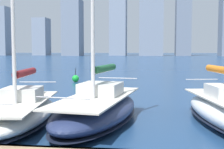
% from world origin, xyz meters
% --- Properties ---
extents(city_skyline, '(169.62, 20.35, 53.94)m').
position_xyz_m(city_skyline, '(-13.25, -159.55, 21.42)').
color(city_skyline, gray).
rests_on(city_skyline, ground).
extents(sailboat_forest, '(3.99, 8.39, 10.23)m').
position_xyz_m(sailboat_forest, '(0.74, -6.62, 0.68)').
color(sailboat_forest, navy).
rests_on(sailboat_forest, ground).
extents(sailboat_maroon, '(3.55, 7.82, 12.24)m').
position_xyz_m(sailboat_maroon, '(4.06, -5.95, 0.64)').
color(sailboat_maroon, white).
rests_on(sailboat_maroon, ground).
extents(channel_buoy, '(0.70, 0.70, 1.40)m').
position_xyz_m(channel_buoy, '(5.97, -23.77, 0.36)').
color(channel_buoy, green).
rests_on(channel_buoy, ground).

